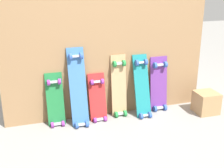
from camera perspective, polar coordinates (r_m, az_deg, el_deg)
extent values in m
plane|color=gray|center=(3.50, -0.35, -5.84)|extent=(12.00, 12.00, 0.00)
cube|color=#99724C|center=(3.29, -0.76, 8.23)|extent=(2.28, 0.04, 1.71)
cube|color=#1E7238|center=(3.27, -10.49, -3.40)|extent=(0.18, 0.13, 0.62)
cube|color=#B7B7BF|center=(3.30, -10.10, -7.29)|extent=(0.08, 0.04, 0.03)
cube|color=#B7B7BF|center=(3.21, -10.78, 0.42)|extent=(0.08, 0.04, 0.03)
cylinder|color=purple|center=(3.28, -11.03, -7.49)|extent=(0.03, 0.06, 0.06)
cylinder|color=purple|center=(3.29, -9.09, -7.26)|extent=(0.03, 0.06, 0.06)
cylinder|color=purple|center=(3.18, -11.73, 0.27)|extent=(0.03, 0.06, 0.06)
cylinder|color=purple|center=(3.20, -9.75, 0.48)|extent=(0.03, 0.06, 0.06)
cube|color=#386BAD|center=(3.21, -6.32, -1.19)|extent=(0.18, 0.23, 0.87)
cube|color=#B7B7BF|center=(3.25, -5.69, -7.47)|extent=(0.08, 0.04, 0.03)
cube|color=#B7B7BF|center=(3.16, -6.79, 5.16)|extent=(0.08, 0.04, 0.03)
cylinder|color=#3359B2|center=(3.23, -6.59, -7.66)|extent=(0.03, 0.07, 0.07)
cylinder|color=#3359B2|center=(3.25, -4.67, -7.41)|extent=(0.03, 0.07, 0.07)
cylinder|color=#3359B2|center=(3.14, -7.72, 5.07)|extent=(0.03, 0.07, 0.07)
cylinder|color=#3359B2|center=(3.16, -5.75, 5.25)|extent=(0.03, 0.07, 0.07)
cube|color=#B22626|center=(3.35, -2.70, -3.04)|extent=(0.18, 0.16, 0.58)
cube|color=#B7B7BF|center=(3.36, -2.30, -6.55)|extent=(0.08, 0.04, 0.03)
cube|color=#B7B7BF|center=(3.30, -2.87, 0.43)|extent=(0.08, 0.04, 0.03)
cylinder|color=purple|center=(3.33, -3.18, -6.74)|extent=(0.03, 0.06, 0.06)
cylinder|color=purple|center=(3.36, -1.28, -6.48)|extent=(0.03, 0.06, 0.06)
cylinder|color=purple|center=(3.27, -3.77, 0.31)|extent=(0.03, 0.06, 0.06)
cylinder|color=purple|center=(3.29, -1.84, 0.51)|extent=(0.03, 0.06, 0.06)
cube|color=tan|center=(3.41, 1.26, -0.82)|extent=(0.17, 0.10, 0.75)
cube|color=#B7B7BF|center=(3.47, 1.52, -5.51)|extent=(0.08, 0.04, 0.03)
cube|color=#B7B7BF|center=(3.32, 1.26, 3.87)|extent=(0.08, 0.04, 0.03)
cylinder|color=#268C3F|center=(3.44, 0.79, -5.71)|extent=(0.03, 0.07, 0.07)
cylinder|color=#268C3F|center=(3.47, 2.45, -5.48)|extent=(0.03, 0.07, 0.07)
cylinder|color=#268C3F|center=(3.29, 0.49, 3.74)|extent=(0.03, 0.07, 0.07)
cylinder|color=#268C3F|center=(3.32, 2.22, 3.89)|extent=(0.03, 0.07, 0.07)
cube|color=#197A7F|center=(3.44, 5.59, -0.91)|extent=(0.17, 0.23, 0.74)
cube|color=#B7B7BF|center=(3.46, 6.15, -5.80)|extent=(0.08, 0.04, 0.03)
cube|color=#B7B7BF|center=(3.40, 5.36, 4.01)|extent=(0.08, 0.04, 0.03)
cylinder|color=#3359B2|center=(3.42, 5.45, -5.96)|extent=(0.03, 0.07, 0.07)
cylinder|color=#3359B2|center=(3.46, 7.07, -5.71)|extent=(0.03, 0.07, 0.07)
cylinder|color=#3359B2|center=(3.36, 4.65, 3.95)|extent=(0.03, 0.07, 0.07)
cylinder|color=#3359B2|center=(3.40, 6.29, 4.09)|extent=(0.03, 0.07, 0.07)
cube|color=#6B338C|center=(3.60, 8.64, -0.38)|extent=(0.21, 0.09, 0.69)
cube|color=#B7B7BF|center=(3.65, 8.79, -4.37)|extent=(0.09, 0.04, 0.03)
cube|color=#B7B7BF|center=(3.53, 8.84, 3.57)|extent=(0.09, 0.04, 0.03)
cylinder|color=#3359B2|center=(3.61, 8.00, -4.59)|extent=(0.03, 0.07, 0.07)
cylinder|color=#3359B2|center=(3.67, 9.82, -4.32)|extent=(0.03, 0.07, 0.07)
cylinder|color=#3359B2|center=(3.48, 8.02, 3.44)|extent=(0.03, 0.07, 0.07)
cylinder|color=#3359B2|center=(3.54, 9.89, 3.60)|extent=(0.03, 0.07, 0.07)
cube|color=tan|center=(3.69, 17.08, -3.29)|extent=(0.25, 0.25, 0.25)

